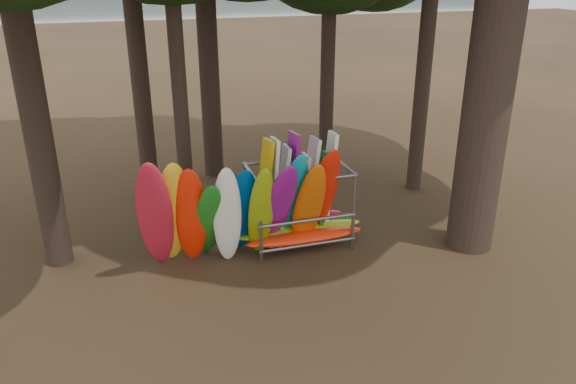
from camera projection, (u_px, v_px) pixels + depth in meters
name	position (u px, v px, depth m)	size (l,w,h in m)	color
ground	(296.00, 274.00, 12.79)	(120.00, 120.00, 0.00)	#47331E
lake	(137.00, 21.00, 65.66)	(160.00, 160.00, 0.00)	gray
kayak_row	(239.00, 211.00, 12.79)	(4.82, 2.06, 3.14)	red
storage_rack	(298.00, 208.00, 13.89)	(3.24, 1.64, 2.81)	slate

